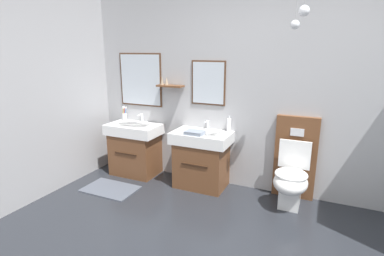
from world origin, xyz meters
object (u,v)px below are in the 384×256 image
(toothbrush_cup, at_px, (125,116))
(soap_dispenser, at_px, (229,125))
(vanity_sink_right, at_px, (202,158))
(toilet, at_px, (293,173))
(folded_hand_towel, at_px, (194,133))
(vanity_sink_left, at_px, (136,148))

(toothbrush_cup, relative_size, soap_dispenser, 1.02)
(vanity_sink_right, distance_m, soap_dispenser, 0.55)
(toothbrush_cup, xyz_separation_m, soap_dispenser, (1.61, 0.01, 0.03))
(toilet, bearing_deg, folded_hand_towel, -172.78)
(vanity_sink_left, xyz_separation_m, soap_dispenser, (1.32, 0.17, 0.43))
(vanity_sink_left, bearing_deg, folded_hand_towel, -8.32)
(vanity_sink_left, relative_size, toothbrush_cup, 3.56)
(vanity_sink_left, bearing_deg, soap_dispenser, 7.55)
(folded_hand_towel, bearing_deg, toilet, 7.22)
(toilet, relative_size, toothbrush_cup, 4.85)
(vanity_sink_left, bearing_deg, vanity_sink_right, 0.00)
(vanity_sink_left, relative_size, folded_hand_towel, 3.34)
(vanity_sink_right, distance_m, folded_hand_towel, 0.40)
(toothbrush_cup, bearing_deg, toilet, -3.78)
(vanity_sink_left, xyz_separation_m, toilet, (2.15, 0.00, -0.01))
(vanity_sink_left, xyz_separation_m, vanity_sink_right, (1.02, 0.00, 0.00))
(vanity_sink_left, bearing_deg, toothbrush_cup, 150.13)
(vanity_sink_right, height_order, soap_dispenser, soap_dispenser)
(vanity_sink_left, height_order, folded_hand_towel, folded_hand_towel)
(toothbrush_cup, distance_m, folded_hand_towel, 1.31)
(vanity_sink_left, distance_m, toothbrush_cup, 0.52)
(vanity_sink_right, xyz_separation_m, toothbrush_cup, (-1.31, 0.16, 0.41))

